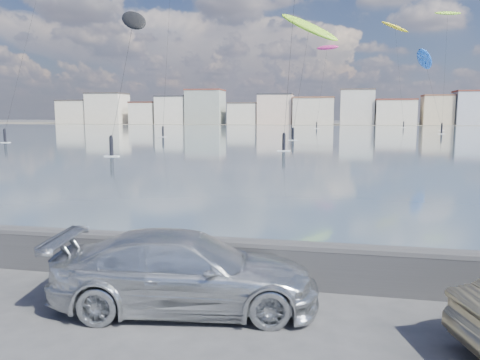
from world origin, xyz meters
TOP-DOWN VIEW (x-y plane):
  - ground at (0.00, 0.00)m, footprint 700.00×700.00m
  - bay_water at (0.00, 91.50)m, footprint 500.00×177.00m
  - far_shore_strip at (0.00, 200.00)m, footprint 500.00×60.00m
  - seawall at (0.00, 2.70)m, footprint 400.00×0.36m
  - far_buildings at (1.31, 186.00)m, footprint 240.79×13.26m
  - car_silver at (0.49, 1.18)m, footprint 5.47×2.92m
  - kitesurfer_0 at (-20.20, 45.32)m, footprint 7.27×16.95m
  - kitesurfer_3 at (-1.48, 71.54)m, footprint 10.57×9.91m
  - kitesurfer_4 at (21.73, 103.41)m, footprint 6.22×14.73m
  - kitesurfer_10 at (-0.08, 136.86)m, footprint 8.52×13.23m
  - kitesurfer_11 at (31.32, 129.64)m, footprint 8.34×15.16m
  - kitesurfer_14 at (20.20, 149.30)m, footprint 9.59×9.30m

SIDE VIEW (x-z plane):
  - ground at x=0.00m, z-range 0.00..0.00m
  - bay_water at x=0.00m, z-range 0.01..0.01m
  - far_shore_strip at x=0.00m, z-range 0.01..0.01m
  - seawall at x=0.00m, z-range 0.04..1.12m
  - car_silver at x=0.49m, z-range 0.00..1.51m
  - far_buildings at x=1.31m, z-range -1.27..13.33m
  - kitesurfer_0 at x=-20.20m, z-range 5.96..23.17m
  - kitesurfer_4 at x=21.73m, z-range 6.70..24.89m
  - kitesurfer_3 at x=-1.48m, z-range 7.14..28.37m
  - kitesurfer_10 at x=-0.08m, z-range 10.80..35.93m
  - kitesurfer_11 at x=31.32m, z-range 14.28..45.78m
  - kitesurfer_14 at x=20.20m, z-range 14.08..47.06m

